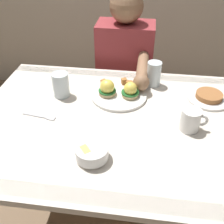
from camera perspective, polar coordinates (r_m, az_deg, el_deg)
name	(u,v)px	position (r m, az deg, el deg)	size (l,w,h in m)	color
ground_plane	(111,216)	(1.72, -0.20, -21.29)	(6.00, 6.00, 0.00)	#7F664C
dining_table	(111,137)	(1.23, -0.26, -5.45)	(1.20, 0.90, 0.74)	silver
eggs_benedict_plate	(118,92)	(1.29, 1.36, 4.27)	(0.27, 0.27, 0.09)	white
fruit_bowl	(92,153)	(0.97, -4.31, -8.66)	(0.12, 0.12, 0.06)	white
coffee_mug	(191,119)	(1.12, 16.52, -1.53)	(0.11, 0.08, 0.09)	white
fork	(41,116)	(1.21, -14.93, -0.92)	(0.16, 0.04, 0.00)	silver
water_glass_near	(154,75)	(1.38, 8.90, 7.79)	(0.07, 0.07, 0.13)	silver
water_glass_far	(61,86)	(1.31, -10.84, 5.51)	(0.08, 0.08, 0.12)	silver
side_plate	(209,97)	(1.35, 19.95, 2.98)	(0.20, 0.20, 0.04)	white
diner_person	(124,72)	(1.71, 2.58, 8.53)	(0.34, 0.54, 1.14)	#33333D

